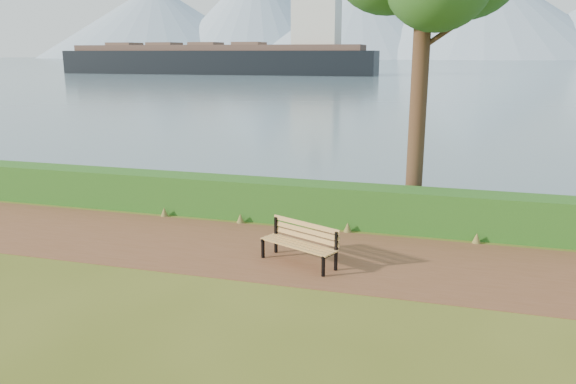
% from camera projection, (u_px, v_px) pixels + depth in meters
% --- Properties ---
extents(ground, '(140.00, 140.00, 0.00)m').
position_uv_depth(ground, '(255.00, 255.00, 11.78)').
color(ground, '#465117').
rests_on(ground, ground).
extents(path, '(40.00, 3.40, 0.01)m').
position_uv_depth(path, '(260.00, 250.00, 12.06)').
color(path, brown).
rests_on(path, ground).
extents(hedge, '(32.00, 0.85, 1.00)m').
position_uv_depth(hedge, '(289.00, 201.00, 14.09)').
color(hedge, '#1B4513').
rests_on(hedge, ground).
extents(water, '(700.00, 510.00, 0.00)m').
position_uv_depth(water, '(444.00, 62.00, 254.37)').
color(water, '#445C6E').
rests_on(water, ground).
extents(mountains, '(585.00, 190.00, 70.00)m').
position_uv_depth(mountains, '(436.00, 17.00, 386.38)').
color(mountains, '#8095AB').
rests_on(mountains, ground).
extents(bench, '(1.71, 1.12, 0.83)m').
position_uv_depth(bench, '(301.00, 240.00, 11.21)').
color(bench, black).
rests_on(bench, ground).
extents(cargo_ship, '(62.06, 10.98, 18.78)m').
position_uv_depth(cargo_ship, '(227.00, 59.00, 108.37)').
color(cargo_ship, black).
rests_on(cargo_ship, ground).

